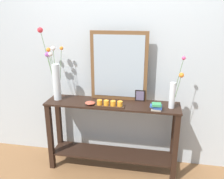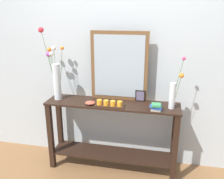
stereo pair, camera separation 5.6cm
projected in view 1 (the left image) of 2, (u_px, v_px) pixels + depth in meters
ground_plane at (112, 167)px, 2.91m from camera, size 7.00×6.00×0.02m
wall_back at (117, 53)px, 2.76m from camera, size 6.40×0.08×2.70m
console_table at (112, 130)px, 2.75m from camera, size 1.49×0.34×0.84m
mirror_leaning at (119, 66)px, 2.64m from camera, size 0.64×0.03×0.78m
tall_vase_left at (55, 74)px, 2.68m from camera, size 0.22×0.20×0.81m
vase_right at (174, 92)px, 2.46m from camera, size 0.13×0.07×0.55m
candle_tray at (110, 104)px, 2.54m from camera, size 0.32×0.09×0.07m
picture_frame_small at (140, 96)px, 2.68m from camera, size 0.11×0.01×0.13m
decorative_bowl at (90, 103)px, 2.59m from camera, size 0.11×0.11×0.03m
book_stack at (156, 107)px, 2.45m from camera, size 0.13×0.10×0.07m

